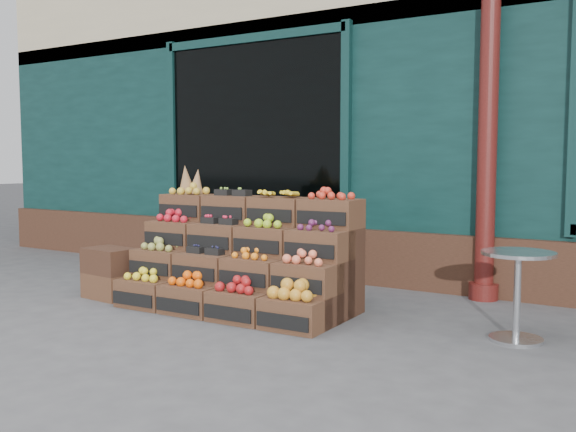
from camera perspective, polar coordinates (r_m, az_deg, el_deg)
The scene contains 6 objects.
ground at distance 5.20m, azimuth -2.20°, elevation -10.05°, with size 60.00×60.00×0.00m, color #47474A.
shop_facade at distance 9.75m, azimuth 15.06°, elevation 10.99°, with size 12.00×6.24×4.80m.
crate_display at distance 5.89m, azimuth -4.07°, elevation -4.29°, with size 2.10×1.05×1.30m.
spare_crates at distance 6.54m, azimuth -15.55°, elevation -4.91°, with size 0.53×0.39×0.49m.
bistro_table at distance 5.08m, azimuth 19.73°, elevation -5.83°, with size 0.54×0.54×0.68m.
shopkeeper at distance 8.26m, azimuth 0.98°, elevation 3.30°, with size 0.81×0.53×2.21m, color #175125.
Camera 1 is at (2.80, -4.17, 1.35)m, focal length 40.00 mm.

